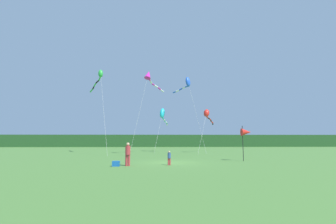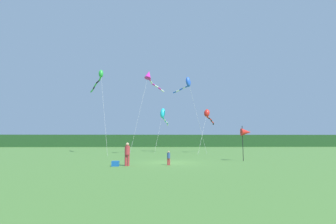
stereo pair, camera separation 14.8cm
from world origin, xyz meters
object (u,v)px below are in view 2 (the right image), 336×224
(person_adult, at_px, (127,153))
(kite_green, at_px, (100,77))
(banner_flag_pole, at_px, (246,132))
(kite_blue, at_px, (187,83))
(person_child, at_px, (169,157))
(kite_red, at_px, (207,114))
(kite_magenta, at_px, (150,77))
(kite_cyan, at_px, (163,114))
(cooler_box, at_px, (115,164))

(person_adult, bearing_deg, kite_green, 112.18)
(banner_flag_pole, distance_m, kite_green, 23.07)
(kite_green, relative_size, kite_blue, 1.06)
(kite_green, bearing_deg, person_adult, -67.82)
(person_adult, distance_m, person_child, 3.21)
(kite_blue, bearing_deg, kite_green, -177.87)
(person_child, xyz_separation_m, kite_red, (6.53, 16.98, 5.23))
(kite_magenta, xyz_separation_m, kite_cyan, (1.92, 7.47, -4.36))
(kite_blue, bearing_deg, cooler_box, -113.47)
(banner_flag_pole, relative_size, kite_green, 0.26)
(kite_magenta, distance_m, kite_blue, 6.62)
(cooler_box, bearing_deg, banner_flag_pole, 18.91)
(person_adult, height_order, person_child, person_adult)
(banner_flag_pole, bearing_deg, person_child, -156.02)
(kite_green, bearing_deg, person_child, -58.34)
(kite_red, relative_size, kite_magenta, 0.71)
(kite_magenta, bearing_deg, cooler_box, -97.61)
(kite_blue, bearing_deg, person_adult, -111.30)
(kite_magenta, distance_m, kite_cyan, 8.87)
(person_adult, xyz_separation_m, kite_blue, (6.58, 16.87, 9.64))
(kite_red, distance_m, kite_blue, 5.72)
(cooler_box, bearing_deg, kite_blue, 66.53)
(kite_red, xyz_separation_m, kite_magenta, (-8.72, -4.05, 4.74))
(person_child, bearing_deg, kite_cyan, 90.75)
(cooler_box, xyz_separation_m, kite_red, (10.53, 17.59, 5.65))
(kite_magenta, bearing_deg, kite_blue, 32.19)
(kite_green, relative_size, kite_cyan, 1.55)
(kite_magenta, bearing_deg, kite_cyan, 75.59)
(kite_red, distance_m, kite_cyan, 7.62)
(kite_green, xyz_separation_m, kite_cyan, (9.57, 4.44, -5.10))
(person_child, relative_size, kite_magenta, 0.10)
(person_adult, bearing_deg, cooler_box, -166.74)
(kite_green, xyz_separation_m, kite_blue, (13.25, 0.49, -0.71))
(person_child, relative_size, kite_cyan, 0.14)
(kite_red, bearing_deg, banner_flag_pole, -86.45)
(kite_red, bearing_deg, kite_blue, -170.44)
(person_adult, height_order, kite_red, kite_red)
(cooler_box, bearing_deg, person_adult, 13.26)
(banner_flag_pole, distance_m, kite_red, 14.09)
(kite_red, bearing_deg, kite_magenta, -155.08)
(person_adult, xyz_separation_m, kite_red, (9.69, 17.39, 4.87))
(person_child, distance_m, banner_flag_pole, 8.33)
(person_adult, relative_size, banner_flag_pole, 0.53)
(person_child, height_order, cooler_box, person_child)
(cooler_box, distance_m, kite_cyan, 22.18)
(kite_green, bearing_deg, kite_magenta, -21.62)
(banner_flag_pole, bearing_deg, kite_green, 143.64)
(person_adult, xyz_separation_m, person_child, (3.16, 0.42, -0.36))
(banner_flag_pole, relative_size, kite_magenta, 0.28)
(cooler_box, relative_size, kite_cyan, 0.07)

